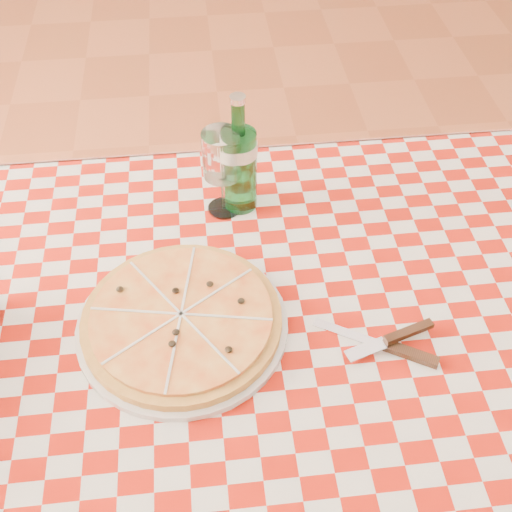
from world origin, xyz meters
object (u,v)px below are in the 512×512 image
Objects in this scene: pizza_plate at (182,319)px; water_bottle at (239,154)px; wine_glass at (222,173)px; dining_table at (270,335)px.

water_bottle is at bearing 67.14° from pizza_plate.
dining_table is at bearing -75.84° from wine_glass.
pizza_plate is 0.35m from water_bottle.
pizza_plate is 0.31m from wine_glass.
water_bottle is (0.13, 0.30, 0.10)m from pizza_plate.
water_bottle reaches higher than pizza_plate.
wine_glass is at bearing -161.25° from water_bottle.
pizza_plate is 1.94× the size of wine_glass.
pizza_plate is 1.41× the size of water_bottle.
pizza_plate is (-0.16, -0.04, 0.12)m from dining_table.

